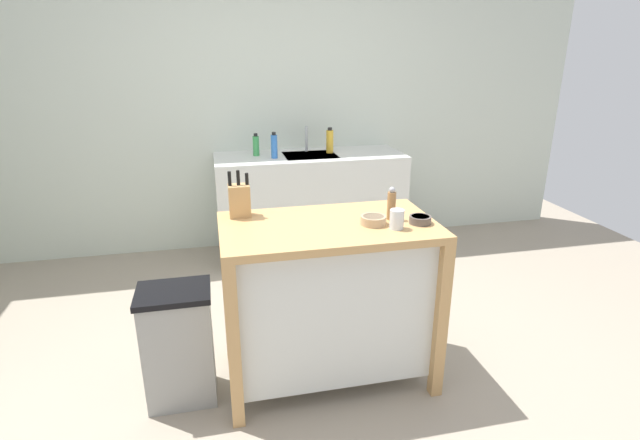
{
  "coord_description": "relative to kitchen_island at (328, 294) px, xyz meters",
  "views": [
    {
      "loc": [
        -0.43,
        -2.25,
        1.75
      ],
      "look_at": [
        0.12,
        0.22,
        0.86
      ],
      "focal_mm": 27.51,
      "sensor_mm": 36.0,
      "label": 1
    }
  ],
  "objects": [
    {
      "name": "drinking_cup",
      "position": [
        0.31,
        -0.14,
        0.45
      ],
      "size": [
        0.07,
        0.07,
        0.1
      ],
      "color": "silver",
      "rests_on": "kitchen_island"
    },
    {
      "name": "bottle_hand_soap",
      "position": [
        -0.05,
        1.69,
        0.48
      ],
      "size": [
        0.05,
        0.05,
        0.21
      ],
      "color": "blue",
      "rests_on": "sink_counter"
    },
    {
      "name": "bottle_dish_soap",
      "position": [
        -0.18,
        1.82,
        0.47
      ],
      "size": [
        0.05,
        0.05,
        0.19
      ],
      "color": "green",
      "rests_on": "sink_counter"
    },
    {
      "name": "bowl_stoneware_deep",
      "position": [
        0.45,
        -0.1,
        0.42
      ],
      "size": [
        0.11,
        0.11,
        0.04
      ],
      "color": "#564C47",
      "rests_on": "kitchen_island"
    },
    {
      "name": "wall_back",
      "position": [
        -0.12,
        2.12,
        0.79
      ],
      "size": [
        5.95,
        0.1,
        2.6
      ],
      "primitive_type": "cube",
      "color": "silver",
      "rests_on": "ground"
    },
    {
      "name": "bowl_ceramic_small",
      "position": [
        0.22,
        -0.06,
        0.42
      ],
      "size": [
        0.13,
        0.13,
        0.04
      ],
      "color": "tan",
      "rests_on": "kitchen_island"
    },
    {
      "name": "sink_faucet",
      "position": [
        0.26,
        1.91,
        0.49
      ],
      "size": [
        0.02,
        0.02,
        0.22
      ],
      "color": "#B7BCC1",
      "rests_on": "sink_counter"
    },
    {
      "name": "knife_block",
      "position": [
        -0.43,
        0.22,
        0.49
      ],
      "size": [
        0.11,
        0.09,
        0.25
      ],
      "color": "tan",
      "rests_on": "kitchen_island"
    },
    {
      "name": "ground_plane",
      "position": [
        -0.12,
        -0.02,
        -0.51
      ],
      "size": [
        6.95,
        6.95,
        0.0
      ],
      "primitive_type": "plane",
      "color": "gray",
      "rests_on": "ground"
    },
    {
      "name": "sink_counter",
      "position": [
        0.26,
        1.77,
        -0.06
      ],
      "size": [
        1.6,
        0.6,
        0.89
      ],
      "color": "silver",
      "rests_on": "ground"
    },
    {
      "name": "trash_bin",
      "position": [
        -0.79,
        -0.02,
        -0.19
      ],
      "size": [
        0.36,
        0.28,
        0.63
      ],
      "color": "gray",
      "rests_on": "ground"
    },
    {
      "name": "pepper_grinder",
      "position": [
        0.33,
        -0.0,
        0.48
      ],
      "size": [
        0.04,
        0.04,
        0.17
      ],
      "color": "#9E7042",
      "rests_on": "kitchen_island"
    },
    {
      "name": "bottle_spray_cleaner",
      "position": [
        0.45,
        1.8,
        0.48
      ],
      "size": [
        0.06,
        0.06,
        0.22
      ],
      "color": "yellow",
      "rests_on": "sink_counter"
    },
    {
      "name": "kitchen_island",
      "position": [
        0.0,
        0.0,
        0.0
      ],
      "size": [
        1.1,
        0.63,
        0.91
      ],
      "color": "tan",
      "rests_on": "ground"
    }
  ]
}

